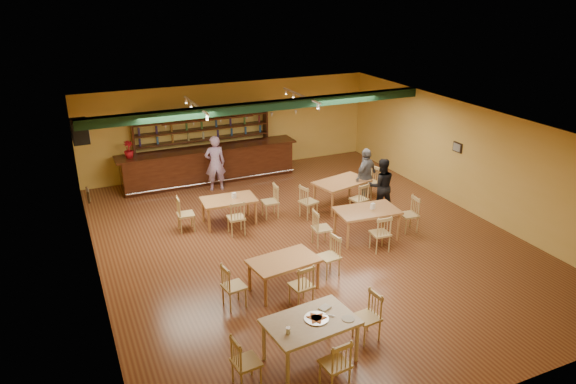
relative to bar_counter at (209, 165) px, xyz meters
name	(u,v)px	position (x,y,z in m)	size (l,w,h in m)	color
floor	(308,240)	(1.03, -5.15, -0.56)	(12.00, 12.00, 0.00)	#562B18
ceiling_beam	(265,106)	(1.03, -2.35, 2.31)	(10.00, 0.30, 0.25)	black
track_rail_left	(196,105)	(-0.77, -1.75, 2.38)	(0.05, 2.50, 0.05)	white
track_rail_right	(301,95)	(2.43, -1.75, 2.38)	(0.05, 2.50, 0.05)	white
ac_unit	(80,131)	(-3.77, -0.95, 1.79)	(0.34, 0.70, 0.48)	white
picture_left	(88,195)	(-3.94, -4.15, 1.14)	(0.04, 0.34, 0.28)	black
picture_right	(457,147)	(6.00, -4.65, 1.14)	(0.04, 0.34, 0.28)	black
bar_counter	(209,165)	(0.00, 0.00, 0.00)	(5.83, 0.85, 1.13)	black
back_bar_hutch	(203,143)	(0.00, 0.63, 0.57)	(4.51, 0.40, 2.28)	black
poinsettia	(129,150)	(-2.46, 0.00, 0.83)	(0.29, 0.29, 0.52)	maroon
dining_table_a	(229,211)	(-0.45, -3.36, -0.21)	(1.43, 0.86, 0.72)	#AF6F3E
dining_table_b	(341,194)	(2.88, -3.57, -0.18)	(1.56, 0.93, 0.78)	#AF6F3E
dining_table_c	(284,275)	(-0.44, -6.99, -0.21)	(1.43, 0.86, 0.71)	#AF6F3E
dining_table_d	(366,224)	(2.46, -5.60, -0.18)	(1.55, 0.93, 0.78)	#AF6F3E
near_table	(310,341)	(-0.93, -9.25, -0.16)	(1.52, 0.98, 0.81)	tan
pizza_tray	(316,319)	(-0.83, -9.25, 0.26)	(0.40, 0.40, 0.01)	silver
parmesan_shaker	(288,331)	(-1.42, -9.41, 0.30)	(0.07, 0.07, 0.11)	#EAE5C6
napkin_stack	(325,308)	(-0.55, -9.03, 0.26)	(0.20, 0.15, 0.03)	white
pizza_server	(324,314)	(-0.66, -9.19, 0.27)	(0.32, 0.09, 0.00)	silver
side_plate	(348,319)	(-0.34, -9.46, 0.26)	(0.22, 0.22, 0.01)	white
patron_bar	(215,163)	(-0.04, -0.83, 0.31)	(0.64, 0.42, 1.75)	purple
patron_right_a	(381,186)	(3.68, -4.37, 0.23)	(0.77, 0.60, 1.58)	black
patron_right_b	(366,176)	(3.66, -3.60, 0.27)	(0.97, 0.41, 1.66)	slate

